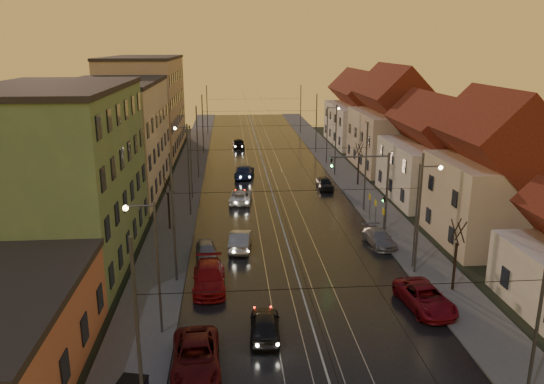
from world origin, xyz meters
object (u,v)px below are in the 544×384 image
object	(u,v)px
parked_right_0	(425,298)
driving_car_1	(240,240)
traffic_light_mast	(376,182)
parked_right_2	(325,183)
street_lamp_2	(188,155)
parked_left_3	(206,251)
parked_right_1	(379,238)
driving_car_4	(239,143)
street_lamp_1	(421,206)
street_lamp_0	(152,256)
driving_car_3	(244,171)
parked_left_1	(196,356)
parked_left_2	(209,277)
street_lamp_3	(329,129)
driving_car_0	(265,325)
driving_car_2	(241,197)

from	to	relation	value
parked_right_0	driving_car_1	bearing A→B (deg)	129.12
traffic_light_mast	parked_right_2	xyz separation A→B (m)	(-1.79, 14.74, -3.92)
street_lamp_2	parked_left_3	bearing A→B (deg)	-81.82
parked_left_3	parked_right_1	xyz separation A→B (m)	(14.26, 1.79, -0.02)
street_lamp_2	driving_car_4	distance (m)	29.55
driving_car_4	traffic_light_mast	bearing A→B (deg)	104.42
street_lamp_1	parked_right_0	bearing A→B (deg)	-104.96
driving_car_1	parked_right_1	size ratio (longest dim) A/B	1.04
street_lamp_0	driving_car_3	distance (m)	37.84
parked_left_1	driving_car_4	bearing A→B (deg)	83.85
parked_right_2	driving_car_4	bearing A→B (deg)	109.88
traffic_light_mast	parked_left_2	distance (m)	17.91
parked_right_2	street_lamp_2	bearing A→B (deg)	-169.93
parked_right_0	parked_left_2	bearing A→B (deg)	156.93
street_lamp_3	parked_right_0	bearing A→B (deg)	-92.24
parked_right_1	traffic_light_mast	bearing A→B (deg)	78.08
street_lamp_3	parked_right_2	distance (m)	14.21
driving_car_0	parked_left_1	bearing A→B (deg)	41.03
street_lamp_0	street_lamp_2	distance (m)	28.00
street_lamp_0	street_lamp_2	bearing A→B (deg)	90.00
driving_car_4	street_lamp_0	bearing A→B (deg)	83.08
street_lamp_1	street_lamp_2	bearing A→B (deg)	132.32
street_lamp_2	parked_right_0	size ratio (longest dim) A/B	1.52
parked_left_1	driving_car_0	bearing A→B (deg)	34.65
street_lamp_0	parked_left_3	world-z (taller)	street_lamp_0
street_lamp_0	parked_right_0	xyz separation A→B (m)	(16.56, 1.84, -4.15)
traffic_light_mast	driving_car_3	distance (m)	24.05
parked_right_0	parked_right_1	bearing A→B (deg)	82.50
driving_car_1	parked_left_3	world-z (taller)	driving_car_1
parked_right_0	driving_car_3	bearing A→B (deg)	99.59
parked_right_1	parked_right_2	distance (m)	18.00
driving_car_1	driving_car_3	world-z (taller)	driving_car_3
street_lamp_3	parked_right_1	size ratio (longest dim) A/B	1.79
street_lamp_0	driving_car_3	size ratio (longest dim) A/B	1.48
driving_car_1	parked_right_2	distance (m)	20.52
street_lamp_1	driving_car_0	distance (m)	15.37
street_lamp_3	street_lamp_2	bearing A→B (deg)	-138.69
parked_left_2	parked_right_0	world-z (taller)	parked_left_2
parked_left_1	street_lamp_3	bearing A→B (deg)	68.80
driving_car_2	parked_right_2	bearing A→B (deg)	-149.07
street_lamp_2	parked_right_0	distance (m)	31.24
parked_left_3	parked_right_2	xyz separation A→B (m)	(12.86, 19.73, 0.02)
parked_right_1	parked_right_0	bearing A→B (deg)	-95.65
driving_car_4	parked_right_1	bearing A→B (deg)	102.86
street_lamp_0	parked_left_1	distance (m)	6.00
driving_car_2	parked_right_1	xyz separation A→B (m)	(11.23, -13.28, -0.00)
driving_car_2	parked_left_2	bearing A→B (deg)	88.15
driving_car_1	driving_car_0	bearing A→B (deg)	100.11
traffic_light_mast	driving_car_1	world-z (taller)	traffic_light_mast
street_lamp_1	driving_car_0	size ratio (longest dim) A/B	1.90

